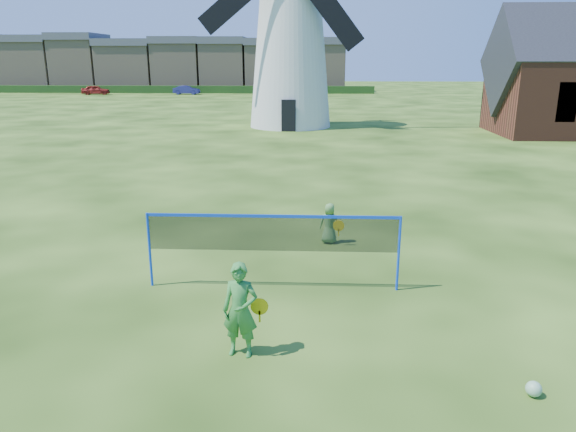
# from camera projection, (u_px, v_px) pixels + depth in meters

# --- Properties ---
(ground) EXTENTS (220.00, 220.00, 0.00)m
(ground) POSITION_uv_depth(u_px,v_px,m) (277.00, 296.00, 10.57)
(ground) COLOR black
(ground) RESTS_ON ground
(windmill) EXTENTS (11.48, 5.53, 16.42)m
(windmill) POSITION_uv_depth(u_px,v_px,m) (290.00, 39.00, 35.74)
(windmill) COLOR white
(windmill) RESTS_ON ground
(badminton_net) EXTENTS (5.05, 0.05, 1.55)m
(badminton_net) POSITION_uv_depth(u_px,v_px,m) (273.00, 235.00, 10.65)
(badminton_net) COLOR blue
(badminton_net) RESTS_ON ground
(player_girl) EXTENTS (0.72, 0.44, 1.53)m
(player_girl) POSITION_uv_depth(u_px,v_px,m) (240.00, 310.00, 8.27)
(player_girl) COLOR #348335
(player_girl) RESTS_ON ground
(player_boy) EXTENTS (0.63, 0.43, 1.03)m
(player_boy) POSITION_uv_depth(u_px,v_px,m) (330.00, 223.00, 13.50)
(player_boy) COLOR #528440
(player_boy) RESTS_ON ground
(play_ball) EXTENTS (0.22, 0.22, 0.22)m
(play_ball) POSITION_uv_depth(u_px,v_px,m) (534.00, 389.00, 7.40)
(play_ball) COLOR green
(play_ball) RESTS_ON ground
(terraced_houses) EXTENTS (57.41, 8.40, 8.16)m
(terraced_houses) POSITION_uv_depth(u_px,v_px,m) (148.00, 64.00, 79.57)
(terraced_houses) COLOR tan
(terraced_houses) RESTS_ON ground
(hedge) EXTENTS (62.00, 0.80, 1.00)m
(hedge) POSITION_uv_depth(u_px,v_px,m) (150.00, 89.00, 74.68)
(hedge) COLOR #193814
(hedge) RESTS_ON ground
(car_left) EXTENTS (3.81, 2.14, 1.22)m
(car_left) POSITION_uv_depth(u_px,v_px,m) (96.00, 90.00, 71.14)
(car_left) COLOR maroon
(car_left) RESTS_ON ground
(car_right) EXTENTS (3.51, 1.28, 1.15)m
(car_right) POSITION_uv_depth(u_px,v_px,m) (187.00, 90.00, 71.52)
(car_right) COLOR navy
(car_right) RESTS_ON ground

